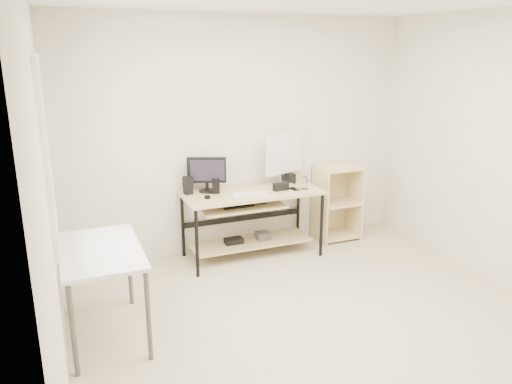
{
  "coord_description": "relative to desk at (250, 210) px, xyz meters",
  "views": [
    {
      "loc": [
        -1.92,
        -3.16,
        2.23
      ],
      "look_at": [
        -0.1,
        1.3,
        0.85
      ],
      "focal_mm": 35.0,
      "sensor_mm": 36.0,
      "label": 1
    }
  ],
  "objects": [
    {
      "name": "room",
      "position": [
        -0.11,
        -1.62,
        0.78
      ],
      "size": [
        4.01,
        4.01,
        2.62
      ],
      "color": "#BFB093",
      "rests_on": "ground"
    },
    {
      "name": "desk",
      "position": [
        0.0,
        0.0,
        0.0
      ],
      "size": [
        1.5,
        0.65,
        0.75
      ],
      "color": "tan",
      "rests_on": "ground"
    },
    {
      "name": "side_table",
      "position": [
        -1.65,
        -1.06,
        0.13
      ],
      "size": [
        0.6,
        1.0,
        0.75
      ],
      "color": "silver",
      "rests_on": "ground"
    },
    {
      "name": "shelf_unit",
      "position": [
        1.18,
        0.16,
        -0.09
      ],
      "size": [
        0.5,
        0.4,
        0.9
      ],
      "color": "beige",
      "rests_on": "ground"
    },
    {
      "name": "black_monitor",
      "position": [
        -0.43,
        0.16,
        0.43
      ],
      "size": [
        0.4,
        0.18,
        0.38
      ],
      "rotation": [
        0.0,
        0.0,
        -0.35
      ],
      "color": "black",
      "rests_on": "desk"
    },
    {
      "name": "white_imac",
      "position": [
        0.49,
        0.17,
        0.55
      ],
      "size": [
        0.52,
        0.25,
        0.58
      ],
      "rotation": [
        0.0,
        0.0,
        0.38
      ],
      "color": "silver",
      "rests_on": "desk"
    },
    {
      "name": "keyboard",
      "position": [
        -0.01,
        -0.1,
        0.22
      ],
      "size": [
        0.45,
        0.17,
        0.02
      ],
      "primitive_type": "cube",
      "rotation": [
        0.0,
        0.0,
        -0.11
      ],
      "color": "silver",
      "rests_on": "desk"
    },
    {
      "name": "mouse",
      "position": [
        0.17,
        -0.14,
        0.23
      ],
      "size": [
        0.1,
        0.13,
        0.04
      ],
      "primitive_type": "ellipsoid",
      "rotation": [
        0.0,
        0.0,
        -0.32
      ],
      "color": "#ABABB0",
      "rests_on": "desk"
    },
    {
      "name": "center_speaker",
      "position": [
        0.33,
        -0.08,
        0.25
      ],
      "size": [
        0.17,
        0.08,
        0.08
      ],
      "primitive_type": "cube",
      "rotation": [
        0.0,
        0.0,
        0.03
      ],
      "color": "black",
      "rests_on": "desk"
    },
    {
      "name": "speaker_left",
      "position": [
        -0.64,
        0.16,
        0.31
      ],
      "size": [
        0.1,
        0.1,
        0.19
      ],
      "rotation": [
        0.0,
        0.0,
        0.1
      ],
      "color": "black",
      "rests_on": "desk"
    },
    {
      "name": "speaker_right",
      "position": [
        0.56,
        0.15,
        0.27
      ],
      "size": [
        0.11,
        0.11,
        0.11
      ],
      "primitive_type": "cube",
      "rotation": [
        0.0,
        0.0,
        0.14
      ],
      "color": "black",
      "rests_on": "desk"
    },
    {
      "name": "audio_controller",
      "position": [
        -0.36,
        0.06,
        0.29
      ],
      "size": [
        0.09,
        0.06,
        0.16
      ],
      "primitive_type": "cube",
      "rotation": [
        0.0,
        0.0,
        -0.19
      ],
      "color": "black",
      "rests_on": "desk"
    },
    {
      "name": "volume_puck",
      "position": [
        -0.5,
        -0.08,
        0.22
      ],
      "size": [
        0.07,
        0.07,
        0.03
      ],
      "primitive_type": "cylinder",
      "rotation": [
        0.0,
        0.0,
        -0.15
      ],
      "color": "black",
      "rests_on": "desk"
    },
    {
      "name": "smartphone",
      "position": [
        0.48,
        -0.11,
        0.22
      ],
      "size": [
        0.09,
        0.14,
        0.01
      ],
      "primitive_type": "cube",
      "rotation": [
        0.0,
        0.0,
        0.18
      ],
      "color": "black",
      "rests_on": "desk"
    },
    {
      "name": "coaster",
      "position": [
        0.59,
        -0.14,
        0.21
      ],
      "size": [
        0.09,
        0.09,
        0.01
      ],
      "primitive_type": "cylinder",
      "rotation": [
        0.0,
        0.0,
        -0.02
      ],
      "color": "#AF844F",
      "rests_on": "desk"
    },
    {
      "name": "drinking_glass",
      "position": [
        0.59,
        -0.14,
        0.29
      ],
      "size": [
        0.07,
        0.07,
        0.14
      ],
      "primitive_type": "cylinder",
      "rotation": [
        0.0,
        0.0,
        -0.02
      ],
      "color": "white",
      "rests_on": "coaster"
    }
  ]
}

